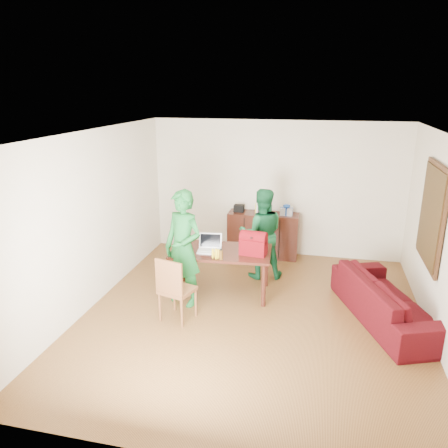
% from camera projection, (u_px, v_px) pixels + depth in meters
% --- Properties ---
extents(room, '(5.20, 5.70, 2.90)m').
position_uv_depth(room, '(256.00, 231.00, 6.29)').
color(room, '#472911').
rests_on(room, ground).
extents(table, '(1.67, 1.03, 0.75)m').
position_uv_depth(table, '(221.00, 256.00, 7.13)').
color(table, black).
rests_on(table, ground).
extents(chair, '(0.55, 0.54, 0.99)m').
position_uv_depth(chair, '(177.00, 301.00, 6.41)').
color(chair, brown).
rests_on(chair, ground).
extents(person_near, '(0.79, 0.66, 1.84)m').
position_uv_depth(person_near, '(183.00, 248.00, 6.73)').
color(person_near, '#155F25').
rests_on(person_near, ground).
extents(person_far, '(0.91, 0.78, 1.63)m').
position_uv_depth(person_far, '(262.00, 234.00, 7.72)').
color(person_far, '#13572F').
rests_on(person_far, ground).
extents(laptop, '(0.40, 0.30, 0.26)m').
position_uv_depth(laptop, '(209.00, 249.00, 7.03)').
color(laptop, white).
rests_on(laptop, table).
extents(bananas, '(0.18, 0.11, 0.06)m').
position_uv_depth(bananas, '(216.00, 257.00, 6.74)').
color(bananas, yellow).
rests_on(bananas, table).
extents(bottle, '(0.07, 0.07, 0.17)m').
position_uv_depth(bottle, '(221.00, 254.00, 6.70)').
color(bottle, brown).
rests_on(bottle, table).
extents(red_bag, '(0.44, 0.29, 0.30)m').
position_uv_depth(red_bag, '(253.00, 245.00, 6.89)').
color(red_bag, maroon).
rests_on(red_bag, table).
extents(sofa, '(1.61, 2.37, 0.64)m').
position_uv_depth(sofa, '(388.00, 300.00, 6.39)').
color(sofa, '#400B08').
rests_on(sofa, ground).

